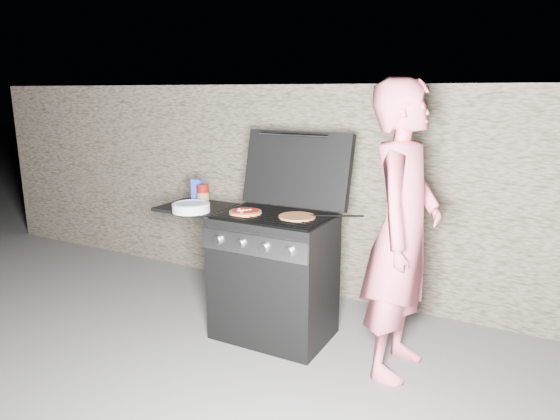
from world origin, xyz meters
The scene contains 10 objects.
ground centered at (0.00, 0.00, 0.00)m, with size 50.00×50.00×0.00m, color slate.
stone_wall centered at (0.00, 1.05, 0.90)m, with size 8.00×0.35×1.80m, color gray.
gas_grill centered at (-0.25, 0.00, 0.46)m, with size 1.34×0.79×0.91m, color black, non-canonical shape.
pizza_topped centered at (-0.19, -0.06, 0.92)m, with size 0.23×0.23×0.03m, color #B37643, non-canonical shape.
pizza_plain centered at (0.18, 0.00, 0.92)m, with size 0.25×0.25×0.01m, color #D7834E.
sauce_jar centered at (-0.69, 0.11, 0.97)m, with size 0.09×0.09×0.14m, color maroon.
blue_carton centered at (-0.77, 0.15, 0.99)m, with size 0.08×0.05×0.17m, color #2239A4.
plate_stack centered at (-0.58, -0.17, 0.93)m, with size 0.27×0.27×0.06m, color silver.
person centered at (0.91, -0.02, 0.91)m, with size 0.67×0.44×1.83m, color #E16275.
tongs centered at (0.45, 0.00, 0.96)m, with size 0.01×0.01×0.49m, color black.
Camera 1 is at (1.62, -2.94, 1.75)m, focal length 32.00 mm.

